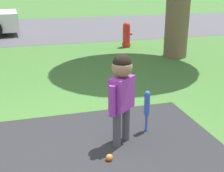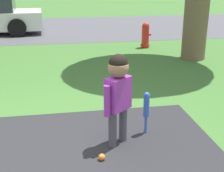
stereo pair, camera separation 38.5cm
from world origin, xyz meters
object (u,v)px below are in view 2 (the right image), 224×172
(sports_ball, at_px, (102,157))
(fire_hydrant, at_px, (145,35))
(baseball_bat, at_px, (146,107))
(child, at_px, (118,87))

(sports_ball, xyz_separation_m, fire_hydrant, (1.95, 5.29, 0.30))
(baseball_bat, distance_m, sports_ball, 0.87)
(sports_ball, distance_m, fire_hydrant, 5.65)
(fire_hydrant, bearing_deg, baseball_bat, -105.46)
(baseball_bat, relative_size, sports_ball, 7.26)
(child, bearing_deg, sports_ball, -164.66)
(sports_ball, bearing_deg, child, 54.17)
(baseball_bat, xyz_separation_m, fire_hydrant, (1.32, 4.77, -0.02))
(child, xyz_separation_m, baseball_bat, (0.39, 0.19, -0.35))
(sports_ball, relative_size, fire_hydrant, 0.11)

